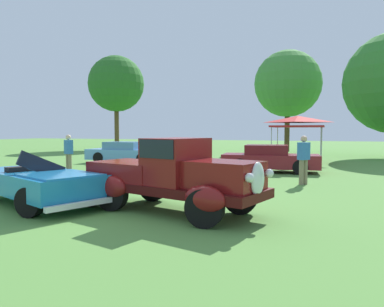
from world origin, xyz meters
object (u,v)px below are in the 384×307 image
neighbor_convertible (40,182)px  canopy_tent_left_field (298,121)px  show_car_burgundy (270,159)px  show_car_skyblue (126,153)px  spectator_far_side (304,158)px  feature_pickup_truck (174,174)px  spectator_by_row (69,153)px

neighbor_convertible → canopy_tent_left_field: canopy_tent_left_field is taller
show_car_burgundy → canopy_tent_left_field: size_ratio=1.51×
show_car_skyblue → spectator_far_side: bearing=-26.9°
show_car_skyblue → neighbor_convertible: bearing=-69.9°
feature_pickup_truck → show_car_skyblue: bearing=125.3°
neighbor_convertible → canopy_tent_left_field: size_ratio=1.55×
show_car_burgundy → canopy_tent_left_field: (0.77, 5.47, 1.82)m
show_car_burgundy → spectator_far_side: bearing=-64.0°
feature_pickup_truck → show_car_burgundy: feature_pickup_truck is taller
feature_pickup_truck → spectator_far_side: bearing=65.6°
feature_pickup_truck → show_car_skyblue: feature_pickup_truck is taller
feature_pickup_truck → spectator_far_side: size_ratio=2.73×
feature_pickup_truck → spectator_by_row: feature_pickup_truck is taller
show_car_skyblue → canopy_tent_left_field: canopy_tent_left_field is taller
feature_pickup_truck → show_car_burgundy: bearing=84.7°
feature_pickup_truck → spectator_by_row: bearing=143.9°
feature_pickup_truck → spectator_far_side: (2.51, 5.51, 0.05)m
spectator_by_row → feature_pickup_truck: bearing=-36.1°
show_car_burgundy → neighbor_convertible: bearing=-114.8°
show_car_skyblue → feature_pickup_truck: bearing=-54.7°
show_car_skyblue → spectator_by_row: size_ratio=2.72×
neighbor_convertible → spectator_by_row: (-3.69, 5.66, 0.34)m
spectator_by_row → show_car_skyblue: bearing=93.5°
neighbor_convertible → canopy_tent_left_field: bearing=71.1°
spectator_by_row → spectator_far_side: size_ratio=1.00×
spectator_by_row → canopy_tent_left_field: (8.78, 9.17, 1.51)m
show_car_skyblue → show_car_burgundy: same height
neighbor_convertible → show_car_skyblue: 11.72m
feature_pickup_truck → spectator_by_row: (-7.18, 5.24, 0.05)m
feature_pickup_truck → spectator_far_side: 6.06m
show_car_skyblue → spectator_by_row: 5.37m
feature_pickup_truck → show_car_burgundy: 8.98m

